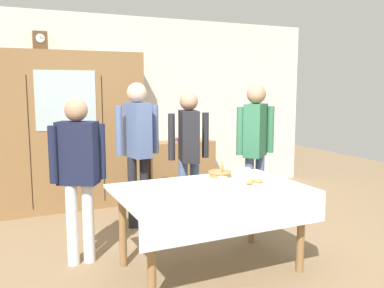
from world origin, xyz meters
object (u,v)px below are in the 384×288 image
at_px(tea_cup_far_left, 144,195).
at_px(bread_basket, 220,173).
at_px(tea_cup_mid_right, 246,171).
at_px(person_beside_shelf, 138,140).
at_px(dining_table, 212,199).
at_px(tea_cup_mid_left, 156,191).
at_px(spoon_near_left, 288,184).
at_px(spoon_mid_left, 176,187).
at_px(book_stack, 181,140).
at_px(mantel_clock, 40,41).
at_px(person_behind_table_left, 255,140).
at_px(tea_cup_front_edge, 204,197).
at_px(spoon_far_right, 246,178).
at_px(person_near_right_end, 189,146).
at_px(bookshelf_low, 181,168).
at_px(tea_cup_near_left, 195,183).
at_px(pastry_plate, 254,184).
at_px(wall_cabinet, 65,132).
at_px(person_by_cabinet, 78,165).
at_px(tea_cup_back_edge, 222,180).

bearing_deg(tea_cup_far_left, bread_basket, 24.95).
height_order(tea_cup_mid_right, person_beside_shelf, person_beside_shelf).
height_order(dining_table, tea_cup_mid_left, tea_cup_mid_left).
distance_m(tea_cup_far_left, spoon_near_left, 1.39).
bearing_deg(spoon_near_left, spoon_mid_left, 162.19).
height_order(book_stack, person_beside_shelf, person_beside_shelf).
relative_size(mantel_clock, person_behind_table_left, 0.14).
distance_m(tea_cup_front_edge, person_beside_shelf, 1.76).
height_order(tea_cup_front_edge, tea_cup_mid_right, same).
relative_size(bread_basket, spoon_far_right, 2.02).
bearing_deg(spoon_near_left, person_behind_table_left, 71.90).
distance_m(person_near_right_end, person_beside_shelf, 0.61).
distance_m(bookshelf_low, person_near_right_end, 1.63).
distance_m(tea_cup_near_left, pastry_plate, 0.55).
bearing_deg(bookshelf_low, wall_cabinet, -178.33).
bearing_deg(pastry_plate, mantel_clock, 120.93).
bearing_deg(mantel_clock, wall_cabinet, 0.14).
height_order(dining_table, tea_cup_far_left, tea_cup_far_left).
height_order(pastry_plate, person_by_cabinet, person_by_cabinet).
relative_size(tea_cup_mid_right, spoon_near_left, 1.09).
height_order(tea_cup_mid_left, person_by_cabinet, person_by_cabinet).
bearing_deg(tea_cup_near_left, person_by_cabinet, 151.47).
bearing_deg(person_beside_shelf, tea_cup_back_edge, -72.35).
height_order(tea_cup_front_edge, person_behind_table_left, person_behind_table_left).
bearing_deg(pastry_plate, person_beside_shelf, 113.75).
bearing_deg(tea_cup_near_left, bookshelf_low, 69.42).
xyz_separation_m(dining_table, person_beside_shelf, (-0.24, 1.44, 0.38)).
bearing_deg(tea_cup_mid_right, tea_cup_front_edge, -139.84).
height_order(pastry_plate, spoon_far_right, pastry_plate).
xyz_separation_m(wall_cabinet, pastry_plate, (1.32, -2.63, -0.29)).
bearing_deg(bread_basket, person_by_cabinet, 168.63).
relative_size(wall_cabinet, spoon_mid_left, 18.01).
bearing_deg(person_near_right_end, person_beside_shelf, 156.28).
distance_m(bookshelf_low, spoon_far_right, 2.48).
bearing_deg(person_near_right_end, pastry_plate, -85.29).
bearing_deg(bookshelf_low, person_by_cabinet, -133.95).
relative_size(spoon_mid_left, person_behind_table_left, 0.07).
bearing_deg(tea_cup_back_edge, spoon_near_left, -27.29).
distance_m(tea_cup_far_left, spoon_far_right, 1.18).
bearing_deg(dining_table, book_stack, 72.42).
bearing_deg(tea_cup_far_left, person_near_right_end, 51.89).
distance_m(bread_basket, spoon_mid_left, 0.62).
height_order(tea_cup_mid_right, person_by_cabinet, person_by_cabinet).
height_order(wall_cabinet, spoon_mid_left, wall_cabinet).
bearing_deg(bread_basket, tea_cup_mid_right, 4.58).
bearing_deg(tea_cup_mid_left, tea_cup_back_edge, 8.13).
height_order(tea_cup_far_left, tea_cup_mid_right, same).
bearing_deg(wall_cabinet, person_behind_table_left, -39.54).
height_order(book_stack, tea_cup_far_left, book_stack).
height_order(book_stack, spoon_near_left, book_stack).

